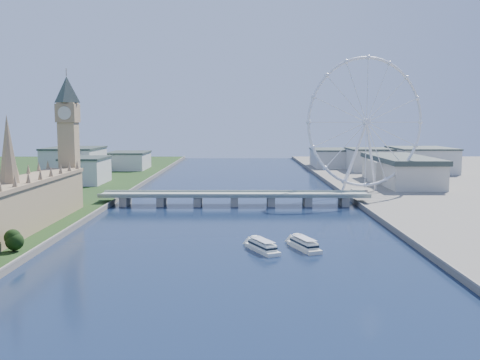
{
  "coord_description": "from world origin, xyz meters",
  "views": [
    {
      "loc": [
        5.89,
        -135.35,
        68.84
      ],
      "look_at": [
        4.87,
        210.0,
        30.78
      ],
      "focal_mm": 40.0,
      "sensor_mm": 36.0,
      "label": 1
    }
  ],
  "objects": [
    {
      "name": "tour_boat_near",
      "position": [
        16.98,
        142.67,
        0.0
      ],
      "size": [
        20.11,
        31.28,
        6.82
      ],
      "primitive_type": null,
      "rotation": [
        0.0,
        0.0,
        0.43
      ],
      "color": "white",
      "rests_on": "ground"
    },
    {
      "name": "big_ben",
      "position": [
        -128.0,
        278.0,
        66.57
      ],
      "size": [
        20.02,
        20.02,
        110.0
      ],
      "color": "tan",
      "rests_on": "ground"
    },
    {
      "name": "westminster_bridge",
      "position": [
        0.0,
        300.0,
        6.63
      ],
      "size": [
        220.0,
        22.0,
        9.5
      ],
      "color": "gray",
      "rests_on": "ground"
    },
    {
      "name": "parliament_range",
      "position": [
        -128.0,
        170.0,
        18.48
      ],
      "size": [
        24.0,
        200.0,
        70.0
      ],
      "color": "tan",
      "rests_on": "ground"
    },
    {
      "name": "tour_boat_far",
      "position": [
        39.68,
        147.44,
        0.0
      ],
      "size": [
        18.02,
        31.92,
        6.88
      ],
      "primitive_type": null,
      "rotation": [
        0.0,
        0.0,
        0.35
      ],
      "color": "silver",
      "rests_on": "ground"
    },
    {
      "name": "city_skyline",
      "position": [
        39.22,
        560.08,
        16.96
      ],
      "size": [
        505.0,
        280.0,
        32.0
      ],
      "color": "beige",
      "rests_on": "ground"
    },
    {
      "name": "london_eye",
      "position": [
        119.98,
        355.08,
        67.52
      ],
      "size": [
        113.6,
        39.12,
        124.3
      ],
      "color": "silver",
      "rests_on": "ground"
    },
    {
      "name": "county_hall",
      "position": [
        175.0,
        430.0,
        0.0
      ],
      "size": [
        54.0,
        144.0,
        35.0
      ],
      "primitive_type": null,
      "color": "beige",
      "rests_on": "ground"
    }
  ]
}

